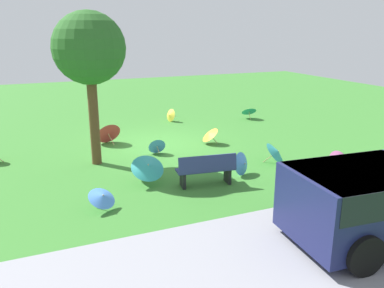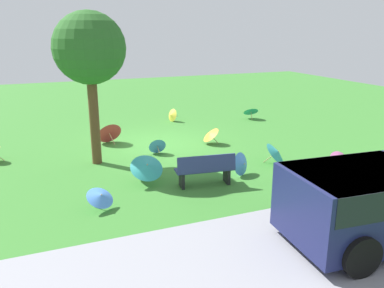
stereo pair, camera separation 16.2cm
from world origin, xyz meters
The scene contains 14 objects.
ground centered at (0.00, 0.00, 0.00)m, with size 40.00×40.00×0.00m, color #387A2D.
road_strip centered at (0.00, 8.31, 0.00)m, with size 40.00×4.13×0.01m, color gray.
park_bench centered at (0.06, 4.35, 0.47)m, with size 1.65×0.68×0.90m.
shade_tree centered at (2.47, 1.29, 3.52)m, with size 2.16×2.16×4.65m.
parasol_red_0 centered at (1.68, -0.85, 0.44)m, with size 1.03×0.99×0.89m.
parasol_teal_0 centered at (-5.32, -2.47, 0.40)m, with size 0.81×0.77×0.66m.
parasol_yellow_0 centered at (-1.68, -3.35, 0.30)m, with size 0.56×0.65×0.60m.
parasol_teal_1 centered at (1.50, 3.71, 0.54)m, with size 0.91×0.84×0.86m.
parasol_pink_0 centered at (-4.17, 4.80, 0.31)m, with size 0.70×0.68×0.62m.
parasol_blue_0 centered at (2.95, 4.81, 0.35)m, with size 0.86×0.85×0.57m.
parasol_teal_2 centered at (-2.77, 3.54, 0.37)m, with size 1.01×1.02×0.72m.
parasol_blue_1 centered at (0.40, 1.06, 0.29)m, with size 0.61×0.55×0.58m.
parasol_orange_1 centered at (-1.76, 0.69, 0.38)m, with size 0.66×0.74×0.65m.
parasol_blue_2 centered at (-1.27, 4.02, 0.35)m, with size 0.73×0.69×0.70m.
Camera 1 is at (4.36, 13.52, 4.13)m, focal length 37.27 mm.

